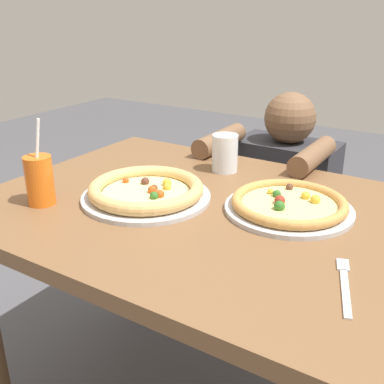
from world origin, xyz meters
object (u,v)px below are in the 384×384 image
drink_cup_colored (40,180)px  fork (345,283)px  pizza_near (146,191)px  diner_seated (281,219)px  pizza_far (289,205)px  water_cup_clear (225,153)px

drink_cup_colored → fork: (0.79, 0.04, -0.06)m
pizza_near → diner_seated: size_ratio=0.37×
pizza_near → fork: (0.57, -0.13, -0.02)m
pizza_far → diner_seated: diner_seated is taller
water_cup_clear → fork: (0.50, -0.45, -0.06)m
pizza_near → drink_cup_colored: 0.28m
pizza_far → diner_seated: size_ratio=0.35×
drink_cup_colored → diner_seated: drink_cup_colored is taller
diner_seated → pizza_near: bearing=-99.0°
drink_cup_colored → fork: 0.79m
pizza_far → drink_cup_colored: (-0.57, -0.30, 0.05)m
drink_cup_colored → diner_seated: bearing=69.9°
water_cup_clear → fork: 0.67m
pizza_far → drink_cup_colored: bearing=-152.2°
pizza_near → fork: bearing=-12.7°
pizza_near → water_cup_clear: 0.33m
pizza_near → diner_seated: (0.12, 0.73, -0.35)m
fork → diner_seated: size_ratio=0.21×
diner_seated → drink_cup_colored: bearing=-110.1°
pizza_far → drink_cup_colored: size_ratio=1.42×
water_cup_clear → diner_seated: size_ratio=0.12×
pizza_near → drink_cup_colored: drink_cup_colored is taller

